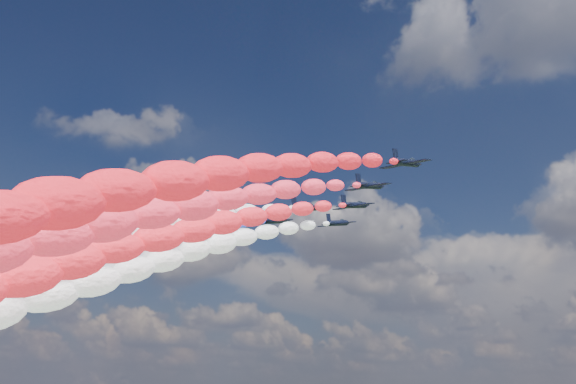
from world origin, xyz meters
The scene contains 14 objects.
jet_0 centered at (-28.63, -7.41, 99.74)m, with size 8.21×11.01×2.43m, color black, non-canonical shape.
jet_1 centered at (-21.81, 5.64, 99.74)m, with size 8.21×11.01×2.43m, color black, non-canonical shape.
jet_2 centered at (-11.08, 15.05, 99.74)m, with size 8.21×11.01×2.43m, color black, non-canonical shape.
trail_2 centered at (-11.08, -34.32, 83.09)m, with size 6.20×95.82×37.53m, color blue, non-canonical shape.
jet_3 centered at (0.24, 9.62, 99.74)m, with size 8.21×11.01×2.43m, color black, non-canonical shape.
trail_3 centered at (0.24, -39.76, 83.09)m, with size 6.20×95.82×37.53m, color white, non-canonical shape.
jet_4 centered at (-1.39, 24.46, 99.74)m, with size 8.21×11.01×2.43m, color black, non-canonical shape.
trail_4 centered at (-1.39, -24.92, 83.09)m, with size 6.20×95.82×37.53m, color white, non-canonical shape.
jet_5 centered at (9.25, 13.42, 99.74)m, with size 8.21×11.01×2.43m, color black, non-canonical shape.
trail_5 centered at (9.25, -35.95, 83.09)m, with size 6.20×95.82×37.53m, color red, non-canonical shape.
jet_6 centered at (18.39, 3.01, 99.74)m, with size 8.21×11.01×2.43m, color black, non-canonical shape.
trail_6 centered at (18.39, -46.37, 83.09)m, with size 6.20×95.82×37.53m, color #F12B43, non-canonical shape.
jet_7 centered at (29.80, -5.20, 99.74)m, with size 8.21×11.01×2.43m, color black, non-canonical shape.
trail_7 centered at (29.80, -54.58, 83.09)m, with size 6.20×95.82×37.53m, color red, non-canonical shape.
Camera 1 is at (81.42, -111.79, 62.19)m, focal length 47.74 mm.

